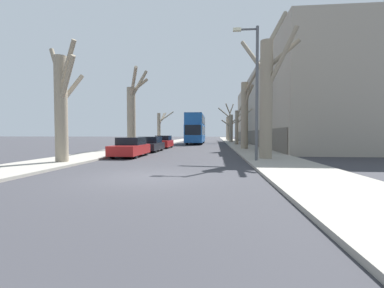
{
  "coord_description": "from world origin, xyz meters",
  "views": [
    {
      "loc": [
        2.59,
        -9.17,
        1.58
      ],
      "look_at": [
        -0.65,
        26.26,
        0.2
      ],
      "focal_mm": 24.0,
      "sensor_mm": 36.0,
      "label": 1
    }
  ],
  "objects_px": {
    "street_tree_right_0": "(267,92)",
    "street_tree_right_4": "(229,126)",
    "double_decker_bus": "(196,128)",
    "lamp_post": "(255,87)",
    "street_tree_left_0": "(62,104)",
    "parked_car_2": "(163,142)",
    "parked_car_0": "(131,147)",
    "street_tree_left_1": "(132,112)",
    "street_tree_right_1": "(245,112)",
    "street_tree_right_3": "(231,126)",
    "parked_car_1": "(150,144)",
    "street_tree_left_2": "(160,127)",
    "street_tree_right_5": "(227,127)",
    "street_tree_right_2": "(238,125)"
  },
  "relations": [
    {
      "from": "double_decker_bus",
      "to": "parked_car_2",
      "type": "distance_m",
      "value": 13.1
    },
    {
      "from": "street_tree_left_0",
      "to": "street_tree_left_2",
      "type": "xyz_separation_m",
      "value": [
        -0.1,
        24.26,
        -0.48
      ]
    },
    {
      "from": "street_tree_left_1",
      "to": "parked_car_0",
      "type": "height_order",
      "value": "street_tree_left_1"
    },
    {
      "from": "street_tree_right_0",
      "to": "street_tree_right_4",
      "type": "xyz_separation_m",
      "value": [
        -0.02,
        43.36,
        -0.68
      ]
    },
    {
      "from": "street_tree_left_1",
      "to": "street_tree_right_1",
      "type": "distance_m",
      "value": 11.12
    },
    {
      "from": "street_tree_right_3",
      "to": "parked_car_2",
      "type": "bearing_deg",
      "value": -113.56
    },
    {
      "from": "parked_car_1",
      "to": "street_tree_right_2",
      "type": "bearing_deg",
      "value": 57.94
    },
    {
      "from": "parked_car_1",
      "to": "lamp_post",
      "type": "relative_size",
      "value": 0.59
    },
    {
      "from": "street_tree_left_0",
      "to": "parked_car_1",
      "type": "height_order",
      "value": "street_tree_left_0"
    },
    {
      "from": "street_tree_right_2",
      "to": "double_decker_bus",
      "type": "xyz_separation_m",
      "value": [
        -6.29,
        4.05,
        -0.25
      ]
    },
    {
      "from": "parked_car_2",
      "to": "street_tree_right_5",
      "type": "bearing_deg",
      "value": 77.78
    },
    {
      "from": "street_tree_left_1",
      "to": "parked_car_2",
      "type": "height_order",
      "value": "street_tree_left_1"
    },
    {
      "from": "parked_car_2",
      "to": "street_tree_left_1",
      "type": "bearing_deg",
      "value": -116.56
    },
    {
      "from": "street_tree_left_0",
      "to": "street_tree_right_0",
      "type": "height_order",
      "value": "street_tree_right_0"
    },
    {
      "from": "street_tree_left_0",
      "to": "parked_car_2",
      "type": "bearing_deg",
      "value": 82.13
    },
    {
      "from": "parked_car_1",
      "to": "lamp_post",
      "type": "distance_m",
      "value": 12.08
    },
    {
      "from": "street_tree_right_3",
      "to": "parked_car_1",
      "type": "xyz_separation_m",
      "value": [
        -8.72,
        -25.79,
        -2.46
      ]
    },
    {
      "from": "street_tree_right_4",
      "to": "street_tree_right_3",
      "type": "bearing_deg",
      "value": -91.16
    },
    {
      "from": "street_tree_left_2",
      "to": "street_tree_right_1",
      "type": "relative_size",
      "value": 0.63
    },
    {
      "from": "street_tree_left_0",
      "to": "lamp_post",
      "type": "bearing_deg",
      "value": 8.89
    },
    {
      "from": "street_tree_right_3",
      "to": "double_decker_bus",
      "type": "relative_size",
      "value": 0.63
    },
    {
      "from": "street_tree_right_1",
      "to": "street_tree_right_4",
      "type": "relative_size",
      "value": 0.96
    },
    {
      "from": "street_tree_right_3",
      "to": "street_tree_right_4",
      "type": "relative_size",
      "value": 0.88
    },
    {
      "from": "street_tree_right_4",
      "to": "parked_car_1",
      "type": "bearing_deg",
      "value": -103.79
    },
    {
      "from": "street_tree_right_2",
      "to": "parked_car_1",
      "type": "distance_m",
      "value": 17.14
    },
    {
      "from": "street_tree_right_0",
      "to": "double_decker_bus",
      "type": "distance_m",
      "value": 26.19
    },
    {
      "from": "street_tree_right_2",
      "to": "parked_car_2",
      "type": "distance_m",
      "value": 12.66
    },
    {
      "from": "double_decker_bus",
      "to": "parked_car_0",
      "type": "height_order",
      "value": "double_decker_bus"
    },
    {
      "from": "double_decker_bus",
      "to": "lamp_post",
      "type": "height_order",
      "value": "lamp_post"
    },
    {
      "from": "street_tree_right_2",
      "to": "lamp_post",
      "type": "relative_size",
      "value": 0.79
    },
    {
      "from": "lamp_post",
      "to": "street_tree_right_2",
      "type": "bearing_deg",
      "value": 87.52
    },
    {
      "from": "street_tree_left_0",
      "to": "parked_car_2",
      "type": "distance_m",
      "value": 16.01
    },
    {
      "from": "double_decker_bus",
      "to": "parked_car_0",
      "type": "relative_size",
      "value": 2.75
    },
    {
      "from": "street_tree_left_2",
      "to": "parked_car_1",
      "type": "xyz_separation_m",
      "value": [
        2.27,
        -14.38,
        -2.02
      ]
    },
    {
      "from": "street_tree_left_2",
      "to": "street_tree_right_5",
      "type": "height_order",
      "value": "street_tree_right_5"
    },
    {
      "from": "parked_car_0",
      "to": "street_tree_right_4",
      "type": "bearing_deg",
      "value": 77.93
    },
    {
      "from": "street_tree_left_1",
      "to": "street_tree_right_4",
      "type": "xyz_separation_m",
      "value": [
        11.09,
        34.93,
        -0.26
      ]
    },
    {
      "from": "parked_car_1",
      "to": "street_tree_left_2",
      "type": "bearing_deg",
      "value": 98.96
    },
    {
      "from": "street_tree_right_1",
      "to": "street_tree_left_0",
      "type": "bearing_deg",
      "value": -129.94
    },
    {
      "from": "street_tree_right_2",
      "to": "parked_car_2",
      "type": "bearing_deg",
      "value": -136.31
    },
    {
      "from": "street_tree_right_0",
      "to": "parked_car_1",
      "type": "distance_m",
      "value": 11.85
    },
    {
      "from": "street_tree_right_5",
      "to": "double_decker_bus",
      "type": "relative_size",
      "value": 0.62
    },
    {
      "from": "street_tree_right_3",
      "to": "double_decker_bus",
      "type": "height_order",
      "value": "street_tree_right_3"
    },
    {
      "from": "street_tree_right_1",
      "to": "street_tree_left_2",
      "type": "bearing_deg",
      "value": 134.9
    },
    {
      "from": "street_tree_left_0",
      "to": "double_decker_bus",
      "type": "bearing_deg",
      "value": 80.19
    },
    {
      "from": "street_tree_right_0",
      "to": "double_decker_bus",
      "type": "xyz_separation_m",
      "value": [
        -6.22,
        25.39,
        -1.51
      ]
    },
    {
      "from": "street_tree_left_1",
      "to": "double_decker_bus",
      "type": "relative_size",
      "value": 0.67
    },
    {
      "from": "street_tree_right_1",
      "to": "street_tree_right_2",
      "type": "height_order",
      "value": "street_tree_right_1"
    },
    {
      "from": "street_tree_right_0",
      "to": "lamp_post",
      "type": "height_order",
      "value": "street_tree_right_0"
    },
    {
      "from": "street_tree_right_0",
      "to": "street_tree_right_3",
      "type": "height_order",
      "value": "street_tree_right_0"
    }
  ]
}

